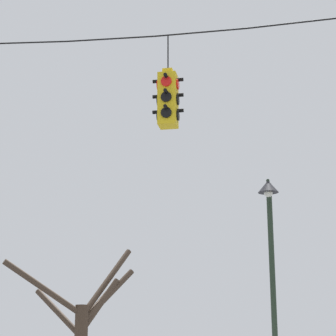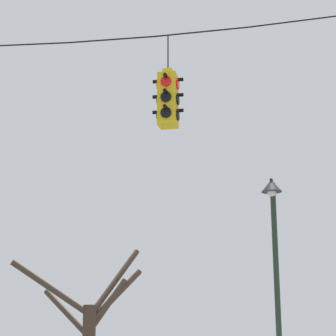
# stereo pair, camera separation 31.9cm
# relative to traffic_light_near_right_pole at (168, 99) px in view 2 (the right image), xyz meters

# --- Properties ---
(span_wire) EXTENTS (12.31, 0.03, 0.34)m
(span_wire) POSITION_rel_traffic_light_near_right_pole_xyz_m (0.62, -0.00, 1.41)
(span_wire) COLOR black
(traffic_light_near_right_pole) EXTENTS (0.58, 0.58, 1.84)m
(traffic_light_near_right_pole) POSITION_rel_traffic_light_near_right_pole_xyz_m (0.00, 0.00, 0.00)
(traffic_light_near_right_pole) COLOR yellow
(street_lamp) EXTENTS (0.44, 0.77, 5.26)m
(street_lamp) POSITION_rel_traffic_light_near_right_pole_xyz_m (1.70, 2.86, -2.48)
(street_lamp) COLOR #233323
(street_lamp) RESTS_ON ground_plane
(bare_tree) EXTENTS (3.17, 3.64, 4.72)m
(bare_tree) POSITION_rel_traffic_light_near_right_pole_xyz_m (-3.78, 7.18, -3.89)
(bare_tree) COLOR #423326
(bare_tree) RESTS_ON ground_plane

